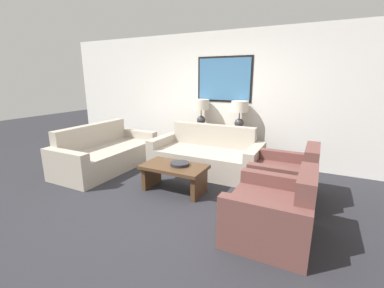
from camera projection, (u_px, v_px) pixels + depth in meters
ground_plane at (167, 200)px, 3.73m from camera, size 20.00×20.00×0.00m
back_wall at (224, 97)px, 5.42m from camera, size 8.16×0.12×2.65m
console_table at (219, 144)px, 5.43m from camera, size 1.38×0.37×0.73m
table_lamp_left at (201, 108)px, 5.43m from camera, size 0.34×0.34×0.56m
table_lamp_right at (240, 110)px, 5.06m from camera, size 0.34×0.34×0.56m
couch_by_back_wall at (206, 156)px, 4.88m from camera, size 2.05×0.95×0.84m
couch_by_side at (106, 154)px, 5.05m from camera, size 0.95×2.05×0.84m
coffee_table at (174, 173)px, 3.99m from camera, size 0.99×0.57×0.42m
decorative_bowl at (180, 164)px, 3.95m from camera, size 0.29×0.29×0.05m
armchair_near_back_wall at (286, 179)px, 3.78m from camera, size 0.88×0.97×0.82m
armchair_near_camera at (273, 213)px, 2.83m from camera, size 0.88×0.97×0.82m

